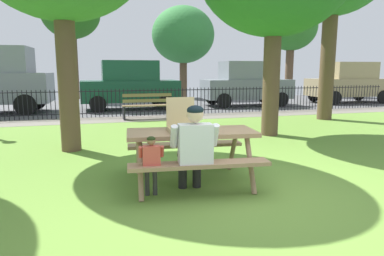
{
  "coord_description": "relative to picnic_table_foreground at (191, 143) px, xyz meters",
  "views": [
    {
      "loc": [
        -1.95,
        -3.92,
        1.62
      ],
      "look_at": [
        -0.53,
        1.06,
        0.75
      ],
      "focal_mm": 32.56,
      "sensor_mm": 36.0,
      "label": 1
    }
  ],
  "objects": [
    {
      "name": "park_bench_center",
      "position": [
        0.39,
        6.79,
        -0.18
      ],
      "size": [
        1.6,
        0.46,
        0.85
      ],
      "color": "olive",
      "rests_on": "ground"
    },
    {
      "name": "parked_car_center",
      "position": [
        0.18,
        9.86,
        0.41
      ],
      "size": [
        3.91,
        1.85,
        1.98
      ],
      "color": "#164932",
      "rests_on": "ground"
    },
    {
      "name": "pizza_slice_on_table",
      "position": [
        0.29,
        0.04,
        0.18
      ],
      "size": [
        0.22,
        0.28,
        0.02
      ],
      "color": "#F9D06F",
      "rests_on": "picnic_table_foreground"
    },
    {
      "name": "adult_at_table",
      "position": [
        -0.11,
        -0.49,
        0.06
      ],
      "size": [
        0.63,
        0.62,
        1.19
      ],
      "color": "black",
      "rests_on": "ground"
    },
    {
      "name": "iron_fence_streetside",
      "position": [
        0.63,
        7.62,
        -0.1
      ],
      "size": [
        19.94,
        0.03,
        0.97
      ],
      "color": "black",
      "rests_on": "ground"
    },
    {
      "name": "parked_car_right",
      "position": [
        5.37,
        9.86,
        0.41
      ],
      "size": [
        3.97,
        1.97,
        1.98
      ],
      "color": "gray",
      "rests_on": "ground"
    },
    {
      "name": "picnic_table_foreground",
      "position": [
        0.0,
        0.0,
        0.0
      ],
      "size": [
        1.94,
        1.65,
        0.79
      ],
      "color": "#9F7B5A",
      "rests_on": "ground"
    },
    {
      "name": "cobblestone_walkway",
      "position": [
        0.63,
        6.92,
        -0.6
      ],
      "size": [
        28.0,
        1.4,
        0.01
      ],
      "primitive_type": "cube",
      "color": "slate"
    },
    {
      "name": "child_at_table",
      "position": [
        -0.65,
        -0.47,
        -0.1
      ],
      "size": [
        0.32,
        0.32,
        0.82
      ],
      "color": "#363636",
      "rests_on": "ground"
    },
    {
      "name": "ground",
      "position": [
        0.63,
        1.45,
        -0.61
      ],
      "size": [
        28.0,
        12.36,
        0.02
      ],
      "primitive_type": "cube",
      "color": "olive"
    },
    {
      "name": "pizza_box_open",
      "position": [
        -0.13,
        0.01,
        0.26
      ],
      "size": [
        0.43,
        0.45,
        0.46
      ],
      "color": "tan",
      "rests_on": "picnic_table_foreground"
    },
    {
      "name": "far_tree_midleft",
      "position": [
        -2.26,
        15.71,
        3.96
      ],
      "size": [
        3.12,
        3.12,
        6.05
      ],
      "color": "brown",
      "rests_on": "ground"
    },
    {
      "name": "street_asphalt",
      "position": [
        0.63,
        11.26,
        -0.6
      ],
      "size": [
        28.0,
        7.28,
        0.01
      ],
      "primitive_type": "cube",
      "color": "#515154"
    },
    {
      "name": "far_tree_midright",
      "position": [
        11.08,
        15.71,
        3.64
      ],
      "size": [
        3.29,
        3.29,
        5.78
      ],
      "color": "brown",
      "rests_on": "ground"
    },
    {
      "name": "far_tree_center",
      "position": [
        3.95,
        15.71,
        3.02
      ],
      "size": [
        3.67,
        3.67,
        5.29
      ],
      "color": "brown",
      "rests_on": "ground"
    },
    {
      "name": "parked_car_far_right",
      "position": [
        10.87,
        9.86,
        0.41
      ],
      "size": [
        3.98,
        1.98,
        1.98
      ],
      "color": "#9D8B61",
      "rests_on": "ground"
    }
  ]
}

